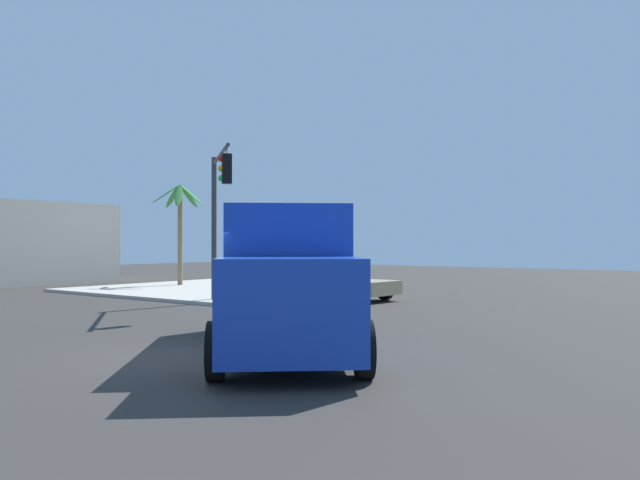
% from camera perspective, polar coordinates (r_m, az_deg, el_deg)
% --- Properties ---
extents(ground_plane, '(100.00, 100.00, 0.00)m').
position_cam_1_polar(ground_plane, '(12.94, -10.63, -10.52)').
color(ground_plane, '#33302D').
extents(sidewalk_corner_far, '(11.76, 11.76, 0.14)m').
position_cam_1_polar(sidewalk_corner_far, '(31.30, -9.17, -4.43)').
color(sidewalk_corner_far, '#B2ADA0').
rests_on(sidewalk_corner_far, ground).
extents(delivery_truck, '(7.57, 7.06, 3.04)m').
position_cam_1_polar(delivery_truck, '(13.70, -3.10, -3.35)').
color(delivery_truck, '#1438AD').
rests_on(delivery_truck, ground).
extents(traffic_light_secondary, '(3.13, 3.91, 5.52)m').
position_cam_1_polar(traffic_light_secondary, '(22.84, -9.37, 3.50)').
color(traffic_light_secondary, '#38383D').
rests_on(traffic_light_secondary, sidewalk_corner_far).
extents(pickup_tan, '(2.64, 5.36, 1.38)m').
position_cam_1_polar(pickup_tan, '(25.81, 1.48, -3.83)').
color(pickup_tan, tan).
rests_on(pickup_tan, ground).
extents(palm_tree_far, '(2.78, 2.86, 5.32)m').
position_cam_1_polar(palm_tree_far, '(33.53, -12.75, 1.95)').
color(palm_tree_far, '#7A6647').
rests_on(palm_tree_far, sidewalk_corner_far).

